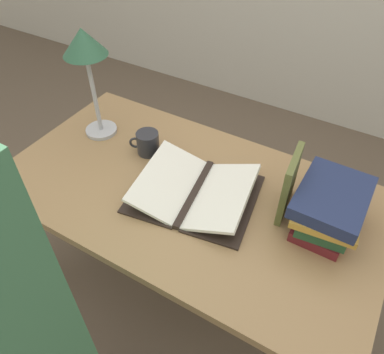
# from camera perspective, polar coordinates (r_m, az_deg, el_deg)

# --- Properties ---
(ground_plane) EXTENTS (12.00, 12.00, 0.00)m
(ground_plane) POSITION_cam_1_polar(r_m,az_deg,el_deg) (1.97, -0.48, -16.79)
(ground_plane) COLOR brown
(reading_desk) EXTENTS (1.42, 0.78, 0.72)m
(reading_desk) POSITION_cam_1_polar(r_m,az_deg,el_deg) (1.46, -0.62, -4.51)
(reading_desk) COLOR #937047
(reading_desk) RESTS_ON ground_plane
(open_book) EXTENTS (0.49, 0.43, 0.07)m
(open_book) POSITION_cam_1_polar(r_m,az_deg,el_deg) (1.36, 0.39, -2.08)
(open_book) COLOR black
(open_book) RESTS_ON reading_desk
(book_stack_tall) EXTENTS (0.23, 0.29, 0.17)m
(book_stack_tall) POSITION_cam_1_polar(r_m,az_deg,el_deg) (1.29, 20.10, -4.45)
(book_stack_tall) COLOR maroon
(book_stack_tall) RESTS_ON reading_desk
(book_standing_upright) EXTENTS (0.04, 0.18, 0.24)m
(book_standing_upright) POSITION_cam_1_polar(r_m,az_deg,el_deg) (1.29, 14.59, -1.09)
(book_standing_upright) COLOR brown
(book_standing_upright) RESTS_ON reading_desk
(reading_lamp) EXTENTS (0.17, 0.17, 0.46)m
(reading_lamp) POSITION_cam_1_polar(r_m,az_deg,el_deg) (1.53, -15.93, 17.77)
(reading_lamp) COLOR #ADADB2
(reading_lamp) RESTS_ON reading_desk
(coffee_mug) EXTENTS (0.12, 0.09, 0.09)m
(coffee_mug) POSITION_cam_1_polar(r_m,az_deg,el_deg) (1.54, -6.79, 5.19)
(coffee_mug) COLOR #28282D
(coffee_mug) RESTS_ON reading_desk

